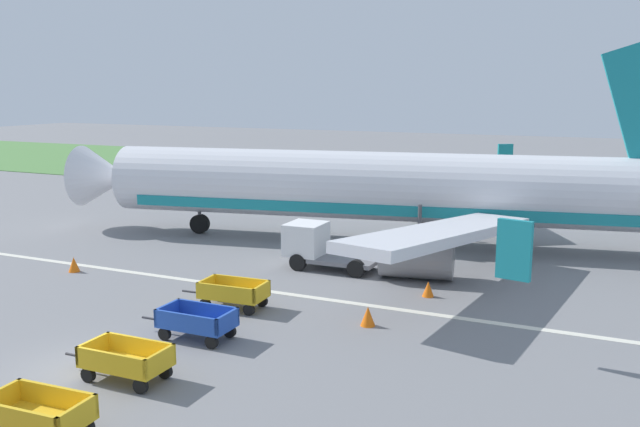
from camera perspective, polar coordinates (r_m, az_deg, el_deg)
ground_plane at (r=22.66m, az=-19.50°, el=-12.06°), size 220.00×220.00×0.00m
grass_strip at (r=65.99m, az=11.54°, el=2.89°), size 220.00×28.00×0.06m
apron_stripe at (r=29.80m, az=-6.53°, el=-6.08°), size 120.00×0.36×0.01m
airplane at (r=37.35m, az=6.39°, el=2.07°), size 37.52×30.30×11.34m
baggage_cart_second_in_row at (r=18.72m, az=-22.25°, el=-15.13°), size 3.59×1.53×1.07m
baggage_cart_third_in_row at (r=21.27m, az=-15.71°, el=-11.59°), size 3.56×1.43×1.07m
baggage_cart_fourth_in_row at (r=24.02m, az=-10.13°, el=-8.78°), size 3.56×1.42×1.07m
baggage_cart_far_end at (r=27.01m, az=-7.16°, el=-6.52°), size 3.59×1.55×1.07m
service_truck_beside_carts at (r=32.59m, az=-0.39°, el=-2.59°), size 4.41×2.08×2.10m
traffic_cone_near_plane at (r=28.66m, az=8.91°, el=-6.17°), size 0.48×0.48×0.63m
traffic_cone_mid_apron at (r=25.03m, az=3.97°, el=-8.44°), size 0.54×0.54×0.71m
traffic_cone_by_carts at (r=33.98m, az=-19.62°, el=-3.97°), size 0.52×0.52×0.69m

